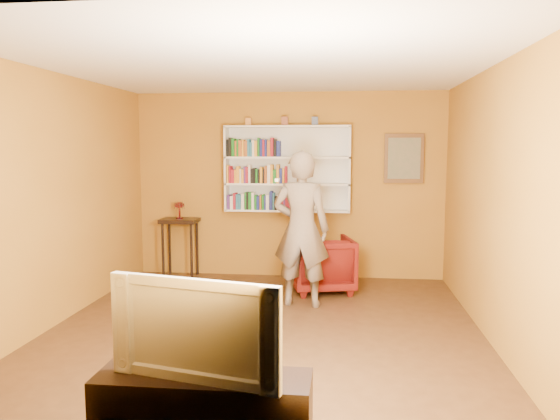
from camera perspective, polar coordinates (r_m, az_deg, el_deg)
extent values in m
cube|color=#412815|center=(5.84, -1.71, -13.09)|extent=(5.30, 5.80, 0.12)
cube|color=#9E671D|center=(8.02, 0.89, 2.60)|extent=(5.30, 0.04, 2.70)
cube|color=#9E671D|center=(3.08, -8.69, -3.86)|extent=(5.30, 0.04, 2.70)
cube|color=#9E671D|center=(6.28, -22.72, 0.99)|extent=(0.04, 5.80, 2.70)
cube|color=#9E671D|center=(5.66, 21.62, 0.48)|extent=(0.04, 5.80, 2.70)
cube|color=white|center=(5.56, -1.81, 15.10)|extent=(5.30, 5.80, 0.06)
cube|color=white|center=(7.97, 0.87, 4.37)|extent=(1.80, 0.03, 1.20)
cube|color=white|center=(7.98, -5.58, 4.34)|extent=(0.03, 0.28, 1.20)
cube|color=white|center=(7.80, 7.27, 4.27)|extent=(0.03, 0.28, 1.20)
cube|color=white|center=(7.88, 0.76, -0.03)|extent=(1.80, 0.28, 0.03)
cube|color=white|center=(7.85, 0.77, 2.73)|extent=(1.80, 0.28, 0.03)
cube|color=white|center=(7.83, 0.77, 5.50)|extent=(1.80, 0.28, 0.03)
cube|color=white|center=(7.84, 0.78, 8.72)|extent=(1.80, 0.28, 0.03)
cube|color=#4E2878|center=(7.97, -5.29, 0.86)|extent=(0.04, 0.19, 0.20)
cube|color=silver|center=(7.95, -4.98, 0.80)|extent=(0.04, 0.18, 0.19)
cube|color=maroon|center=(7.95, -4.68, 0.95)|extent=(0.04, 0.18, 0.23)
cube|color=teal|center=(7.94, -4.42, 0.89)|extent=(0.03, 0.18, 0.22)
cube|color=teal|center=(7.92, -4.15, 0.85)|extent=(0.04, 0.16, 0.21)
cube|color=silver|center=(7.91, -3.84, 0.92)|extent=(0.04, 0.15, 0.23)
cube|color=#176A1C|center=(7.92, -3.53, 0.99)|extent=(0.02, 0.19, 0.25)
cube|color=black|center=(7.91, -3.35, 0.98)|extent=(0.03, 0.18, 0.25)
cube|color=#176A1C|center=(7.91, -3.07, 0.98)|extent=(0.04, 0.19, 0.25)
cube|color=silver|center=(7.89, -2.77, 0.97)|extent=(0.04, 0.17, 0.25)
cube|color=#176A1C|center=(7.88, -2.51, 0.83)|extent=(0.03, 0.15, 0.21)
cube|color=navy|center=(7.88, -2.24, 0.76)|extent=(0.04, 0.16, 0.19)
cube|color=#9C501C|center=(7.86, -1.99, 0.83)|extent=(0.02, 0.15, 0.21)
cube|color=#176A1C|center=(7.87, -1.74, 0.85)|extent=(0.03, 0.17, 0.22)
cube|color=navy|center=(7.85, -1.52, 0.79)|extent=(0.02, 0.14, 0.20)
cube|color=silver|center=(7.85, -1.25, 0.85)|extent=(0.04, 0.16, 0.22)
cube|color=navy|center=(7.85, -0.90, 1.02)|extent=(0.04, 0.17, 0.26)
cube|color=teal|center=(7.84, -0.63, 0.92)|extent=(0.02, 0.15, 0.24)
cube|color=black|center=(7.83, -0.39, 0.73)|extent=(0.03, 0.15, 0.19)
cube|color=silver|center=(7.84, -0.08, 0.85)|extent=(0.04, 0.18, 0.22)
cube|color=maroon|center=(7.83, 0.25, 0.79)|extent=(0.04, 0.16, 0.21)
cube|color=#4E2878|center=(7.83, 0.50, 0.93)|extent=(0.02, 0.18, 0.24)
cube|color=maroon|center=(7.82, 0.71, 0.74)|extent=(0.03, 0.16, 0.19)
cube|color=maroon|center=(7.81, 0.96, 0.98)|extent=(0.04, 0.15, 0.26)
cube|color=orange|center=(7.92, -5.40, 3.78)|extent=(0.02, 0.15, 0.26)
cube|color=maroon|center=(7.93, -5.15, 3.72)|extent=(0.03, 0.18, 0.24)
cube|color=maroon|center=(7.93, -4.85, 3.54)|extent=(0.04, 0.19, 0.19)
cube|color=orange|center=(7.90, -4.62, 3.54)|extent=(0.02, 0.15, 0.19)
cube|color=orange|center=(7.89, -4.36, 3.71)|extent=(0.04, 0.15, 0.24)
cube|color=silver|center=(7.90, -4.06, 3.59)|extent=(0.02, 0.19, 0.21)
cube|color=orange|center=(7.88, -3.85, 3.55)|extent=(0.03, 0.15, 0.20)
cube|color=#4E2878|center=(7.88, -3.63, 3.70)|extent=(0.02, 0.16, 0.24)
cube|color=maroon|center=(7.88, -3.40, 3.67)|extent=(0.03, 0.17, 0.23)
cube|color=silver|center=(7.87, -3.14, 3.77)|extent=(0.03, 0.17, 0.26)
cube|color=black|center=(7.87, -2.87, 3.58)|extent=(0.03, 0.19, 0.20)
cube|color=black|center=(7.85, -2.64, 3.61)|extent=(0.03, 0.16, 0.22)
cube|color=#176A1C|center=(7.85, -2.39, 3.57)|extent=(0.03, 0.15, 0.20)
cube|color=black|center=(7.84, -2.17, 3.55)|extent=(0.02, 0.16, 0.20)
cube|color=orange|center=(7.84, -1.91, 3.68)|extent=(0.04, 0.16, 0.23)
cube|color=black|center=(7.84, -1.66, 3.55)|extent=(0.02, 0.16, 0.20)
cube|color=#9C501C|center=(7.83, -1.44, 3.72)|extent=(0.03, 0.17, 0.24)
cube|color=silver|center=(7.82, -1.13, 3.79)|extent=(0.04, 0.15, 0.27)
cube|color=orange|center=(7.81, -0.83, 3.79)|extent=(0.04, 0.14, 0.27)
cube|color=#176A1C|center=(7.82, -0.51, 3.53)|extent=(0.04, 0.18, 0.19)
cube|color=#BB7D25|center=(7.81, -0.18, 3.80)|extent=(0.04, 0.17, 0.27)
cube|color=navy|center=(7.80, 0.13, 3.59)|extent=(0.04, 0.15, 0.21)
cube|color=orange|center=(7.81, 0.42, 3.61)|extent=(0.03, 0.19, 0.22)
cube|color=maroon|center=(7.80, 0.64, 3.70)|extent=(0.03, 0.17, 0.24)
cube|color=black|center=(7.91, -5.41, 6.45)|extent=(0.03, 0.14, 0.24)
cube|color=black|center=(7.92, -5.14, 6.56)|extent=(0.03, 0.18, 0.27)
cube|color=#176A1C|center=(7.89, -4.84, 6.52)|extent=(0.04, 0.15, 0.26)
cube|color=#9C501C|center=(7.90, -4.55, 6.40)|extent=(0.02, 0.18, 0.22)
cube|color=#176A1C|center=(7.90, -4.35, 6.49)|extent=(0.03, 0.19, 0.25)
cube|color=#9C501C|center=(7.89, -4.09, 6.43)|extent=(0.04, 0.18, 0.23)
cube|color=orange|center=(7.88, -3.81, 6.47)|extent=(0.03, 0.17, 0.24)
cube|color=#9C501C|center=(7.86, -3.53, 6.42)|extent=(0.04, 0.14, 0.23)
cube|color=teal|center=(7.86, -3.24, 6.50)|extent=(0.03, 0.17, 0.25)
cube|color=teal|center=(7.85, -2.99, 6.34)|extent=(0.03, 0.16, 0.20)
cube|color=silver|center=(7.86, -2.73, 6.46)|extent=(0.03, 0.18, 0.23)
cube|color=orange|center=(7.84, -2.47, 6.42)|extent=(0.04, 0.16, 0.22)
cube|color=#176A1C|center=(7.84, -2.18, 6.56)|extent=(0.03, 0.18, 0.26)
cube|color=navy|center=(7.83, -1.93, 6.50)|extent=(0.03, 0.16, 0.25)
cube|color=maroon|center=(7.83, -1.68, 6.48)|extent=(0.03, 0.17, 0.24)
cube|color=navy|center=(7.83, -1.43, 6.48)|extent=(0.03, 0.18, 0.24)
cube|color=#9C501C|center=(7.81, -1.12, 6.45)|extent=(0.04, 0.15, 0.23)
cube|color=maroon|center=(7.81, -0.79, 6.58)|extent=(0.04, 0.17, 0.27)
cube|color=black|center=(7.81, -0.47, 6.51)|extent=(0.04, 0.18, 0.25)
cube|color=navy|center=(7.81, -0.12, 6.42)|extent=(0.04, 0.18, 0.22)
cube|color=#CB843A|center=(7.92, -3.30, 9.18)|extent=(0.08, 0.08, 0.11)
cube|color=brown|center=(7.85, 0.51, 9.27)|extent=(0.09, 0.09, 0.12)
cube|color=#4B587E|center=(7.81, 3.68, 9.26)|extent=(0.09, 0.09, 0.12)
cube|color=#573518|center=(7.95, 12.82, 5.29)|extent=(0.55, 0.04, 0.70)
cube|color=gray|center=(7.93, 12.84, 5.28)|extent=(0.45, 0.02, 0.58)
cylinder|color=black|center=(8.11, -12.13, -4.24)|extent=(0.04, 0.04, 0.81)
cylinder|color=black|center=(7.99, -9.24, -4.35)|extent=(0.04, 0.04, 0.81)
cylinder|color=black|center=(8.40, -11.45, -3.86)|extent=(0.04, 0.04, 0.81)
cylinder|color=black|center=(8.28, -8.65, -3.95)|extent=(0.04, 0.04, 0.81)
cube|color=black|center=(8.12, -10.44, -1.09)|extent=(0.53, 0.41, 0.06)
cylinder|color=maroon|center=(8.12, -10.44, -0.82)|extent=(0.10, 0.10, 0.02)
cylinder|color=maroon|center=(8.11, -10.45, -0.28)|extent=(0.03, 0.03, 0.13)
ellipsoid|color=maroon|center=(8.10, -10.47, 0.51)|extent=(0.14, 0.14, 0.09)
cylinder|color=beige|center=(8.08, -9.99, 0.47)|extent=(0.01, 0.01, 0.10)
cylinder|color=beige|center=(8.12, -9.98, 0.50)|extent=(0.01, 0.01, 0.10)
cylinder|color=beige|center=(8.15, -10.14, 0.52)|extent=(0.01, 0.01, 0.10)
cylinder|color=beige|center=(8.17, -10.39, 0.53)|extent=(0.01, 0.01, 0.10)
cylinder|color=beige|center=(8.16, -10.67, 0.52)|extent=(0.01, 0.01, 0.10)
cylinder|color=beige|center=(8.14, -10.89, 0.49)|extent=(0.01, 0.01, 0.10)
cylinder|color=beige|center=(8.10, -10.98, 0.46)|extent=(0.01, 0.01, 0.10)
cylinder|color=beige|center=(8.06, -10.90, 0.44)|extent=(0.01, 0.01, 0.10)
cylinder|color=beige|center=(8.03, -10.69, 0.42)|extent=(0.01, 0.01, 0.10)
cylinder|color=beige|center=(8.03, -10.40, 0.42)|extent=(0.01, 0.01, 0.10)
cylinder|color=beige|center=(8.04, -10.14, 0.44)|extent=(0.01, 0.01, 0.10)
imported|color=#490505|center=(7.29, 4.40, -5.65)|extent=(0.95, 0.97, 0.73)
imported|color=#6C5D4F|center=(6.53, 2.23, -1.99)|extent=(0.73, 0.52, 1.87)
cube|color=white|center=(6.13, -0.28, 3.17)|extent=(0.04, 0.15, 0.04)
cube|color=black|center=(3.70, -8.00, -20.19)|extent=(1.36, 0.41, 0.48)
imported|color=black|center=(3.48, -8.15, -11.87)|extent=(1.12, 0.39, 0.64)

